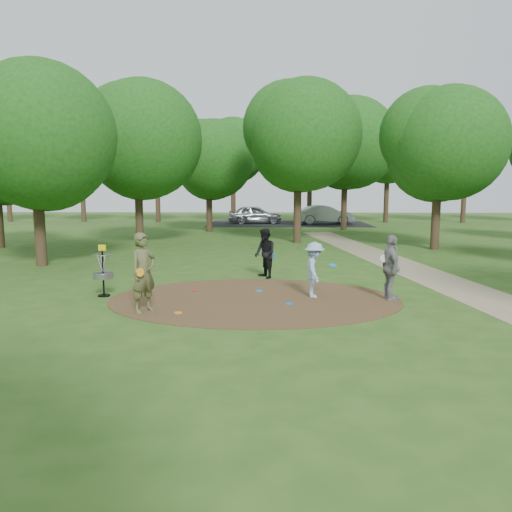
{
  "coord_description": "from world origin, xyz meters",
  "views": [
    {
      "loc": [
        0.45,
        -14.08,
        3.22
      ],
      "look_at": [
        0.0,
        1.2,
        1.1
      ],
      "focal_mm": 35.0,
      "sensor_mm": 36.0,
      "label": 1
    }
  ],
  "objects": [
    {
      "name": "disc_golf_basket",
      "position": [
        -4.5,
        0.3,
        0.87
      ],
      "size": [
        0.63,
        0.63,
        1.54
      ],
      "color": "black",
      "rests_on": "ground"
    },
    {
      "name": "disc_ground_orange",
      "position": [
        -1.91,
        -1.72,
        0.03
      ],
      "size": [
        0.22,
        0.22,
        0.02
      ],
      "primitive_type": "cylinder",
      "color": "orange",
      "rests_on": "dirt_clearing"
    },
    {
      "name": "player_waiting_with_disc",
      "position": [
        3.88,
        0.03,
        0.94
      ],
      "size": [
        0.63,
        1.15,
        1.89
      ],
      "color": "gray",
      "rests_on": "ground"
    },
    {
      "name": "disc_ground_red",
      "position": [
        -1.9,
        1.0,
        0.03
      ],
      "size": [
        0.22,
        0.22,
        0.02
      ],
      "primitive_type": "cylinder",
      "color": "red",
      "rests_on": "dirt_clearing"
    },
    {
      "name": "car_right",
      "position": [
        5.16,
        29.72,
        0.82
      ],
      "size": [
        5.19,
        2.48,
        1.64
      ],
      "primitive_type": "imported",
      "rotation": [
        0.0,
        0.0,
        1.73
      ],
      "color": "#97999E",
      "rests_on": "ground"
    },
    {
      "name": "parking_lot",
      "position": [
        2.0,
        30.0,
        0.0
      ],
      "size": [
        14.0,
        8.0,
        0.01
      ],
      "primitive_type": "cube",
      "color": "black",
      "rests_on": "ground"
    },
    {
      "name": "dirt_clearing",
      "position": [
        0.0,
        0.0,
        0.01
      ],
      "size": [
        8.4,
        8.4,
        0.02
      ],
      "primitive_type": "cylinder",
      "color": "#47301C",
      "rests_on": "ground"
    },
    {
      "name": "disc_ground_blue",
      "position": [
        0.98,
        -0.62,
        0.03
      ],
      "size": [
        0.22,
        0.22,
        0.02
      ],
      "primitive_type": "cylinder",
      "color": "blue",
      "rests_on": "dirt_clearing"
    },
    {
      "name": "footpath",
      "position": [
        6.5,
        2.0,
        0.01
      ],
      "size": [
        7.55,
        39.89,
        0.01
      ],
      "primitive_type": "cube",
      "rotation": [
        0.0,
        0.0,
        0.14
      ],
      "color": "#8C7A5B",
      "rests_on": "ground"
    },
    {
      "name": "ground",
      "position": [
        0.0,
        0.0,
        0.0
      ],
      "size": [
        100.0,
        100.0,
        0.0
      ],
      "primitive_type": "plane",
      "color": "#2D5119",
      "rests_on": "ground"
    },
    {
      "name": "player_walking_with_disc",
      "position": [
        0.25,
        3.42,
        0.89
      ],
      "size": [
        0.99,
        1.07,
        1.78
      ],
      "color": "black",
      "rests_on": "ground"
    },
    {
      "name": "car_left",
      "position": [
        -0.95,
        30.26,
        0.81
      ],
      "size": [
        4.98,
        2.58,
        1.62
      ],
      "primitive_type": "imported",
      "rotation": [
        0.0,
        0.0,
        1.72
      ],
      "color": "#9C9FA4",
      "rests_on": "ground"
    },
    {
      "name": "disc_ground_cyan",
      "position": [
        0.1,
        1.05,
        0.03
      ],
      "size": [
        0.22,
        0.22,
        0.02
      ],
      "primitive_type": "cylinder",
      "color": "#1880C6",
      "rests_on": "dirt_clearing"
    },
    {
      "name": "player_throwing_with_disc",
      "position": [
        1.73,
        0.33,
        0.82
      ],
      "size": [
        1.0,
        1.07,
        1.64
      ],
      "color": "#8FB2D6",
      "rests_on": "ground"
    },
    {
      "name": "tree_ring",
      "position": [
        0.78,
        9.55,
        5.34
      ],
      "size": [
        36.73,
        46.25,
        9.66
      ],
      "color": "#332316",
      "rests_on": "ground"
    },
    {
      "name": "player_observer_with_disc",
      "position": [
        -2.82,
        -1.53,
        1.03
      ],
      "size": [
        0.84,
        0.9,
        2.07
      ],
      "color": "brown",
      "rests_on": "ground"
    }
  ]
}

